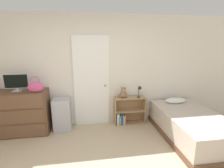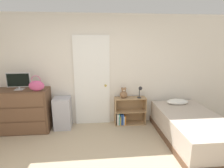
{
  "view_description": "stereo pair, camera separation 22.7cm",
  "coord_description": "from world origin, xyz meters",
  "px_view_note": "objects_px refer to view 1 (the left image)",
  "views": [
    {
      "loc": [
        -0.06,
        -1.78,
        1.96
      ],
      "look_at": [
        0.52,
        1.95,
        1.03
      ],
      "focal_mm": 28.0,
      "sensor_mm": 36.0,
      "label": 1
    },
    {
      "loc": [
        0.16,
        -1.81,
        1.96
      ],
      "look_at": [
        0.52,
        1.95,
        1.03
      ],
      "focal_mm": 28.0,
      "sensor_mm": 36.0,
      "label": 2
    }
  ],
  "objects_px": {
    "dresser": "(22,113)",
    "bookshelf": "(127,112)",
    "bed": "(191,125)",
    "handbag": "(36,87)",
    "desk_lamp": "(140,89)",
    "teddy_bear": "(123,93)",
    "tv": "(16,82)",
    "storage_bin": "(62,114)"
  },
  "relations": [
    {
      "from": "dresser",
      "to": "tv",
      "type": "relative_size",
      "value": 2.24
    },
    {
      "from": "bed",
      "to": "teddy_bear",
      "type": "bearing_deg",
      "value": 146.79
    },
    {
      "from": "dresser",
      "to": "tv",
      "type": "xyz_separation_m",
      "value": [
        -0.04,
        0.0,
        0.67
      ]
    },
    {
      "from": "dresser",
      "to": "bookshelf",
      "type": "bearing_deg",
      "value": 3.06
    },
    {
      "from": "storage_bin",
      "to": "bed",
      "type": "height_order",
      "value": "storage_bin"
    },
    {
      "from": "desk_lamp",
      "to": "bed",
      "type": "xyz_separation_m",
      "value": [
        0.87,
        -0.79,
        -0.59
      ]
    },
    {
      "from": "handbag",
      "to": "teddy_bear",
      "type": "xyz_separation_m",
      "value": [
        1.85,
        0.26,
        -0.3
      ]
    },
    {
      "from": "bookshelf",
      "to": "storage_bin",
      "type": "bearing_deg",
      "value": -177.58
    },
    {
      "from": "handbag",
      "to": "bed",
      "type": "distance_m",
      "value": 3.26
    },
    {
      "from": "tv",
      "to": "bed",
      "type": "relative_size",
      "value": 0.25
    },
    {
      "from": "dresser",
      "to": "tv",
      "type": "bearing_deg",
      "value": 176.96
    },
    {
      "from": "handbag",
      "to": "desk_lamp",
      "type": "bearing_deg",
      "value": 5.75
    },
    {
      "from": "storage_bin",
      "to": "bookshelf",
      "type": "height_order",
      "value": "storage_bin"
    },
    {
      "from": "storage_bin",
      "to": "bookshelf",
      "type": "distance_m",
      "value": 1.51
    },
    {
      "from": "teddy_bear",
      "to": "bed",
      "type": "distance_m",
      "value": 1.59
    },
    {
      "from": "bookshelf",
      "to": "bed",
      "type": "bearing_deg",
      "value": -35.68
    },
    {
      "from": "dresser",
      "to": "bookshelf",
      "type": "height_order",
      "value": "dresser"
    },
    {
      "from": "dresser",
      "to": "teddy_bear",
      "type": "xyz_separation_m",
      "value": [
        2.22,
        0.11,
        0.29
      ]
    },
    {
      "from": "storage_bin",
      "to": "bed",
      "type": "relative_size",
      "value": 0.38
    },
    {
      "from": "tv",
      "to": "teddy_bear",
      "type": "relative_size",
      "value": 1.88
    },
    {
      "from": "teddy_bear",
      "to": "desk_lamp",
      "type": "bearing_deg",
      "value": -5.31
    },
    {
      "from": "dresser",
      "to": "desk_lamp",
      "type": "xyz_separation_m",
      "value": [
        2.6,
        0.08,
        0.38
      ]
    },
    {
      "from": "dresser",
      "to": "desk_lamp",
      "type": "bearing_deg",
      "value": 1.74
    },
    {
      "from": "bookshelf",
      "to": "bed",
      "type": "xyz_separation_m",
      "value": [
        1.16,
        -0.83,
        -0.01
      ]
    },
    {
      "from": "handbag",
      "to": "bookshelf",
      "type": "distance_m",
      "value": 2.12
    },
    {
      "from": "bookshelf",
      "to": "desk_lamp",
      "type": "relative_size",
      "value": 2.65
    },
    {
      "from": "dresser",
      "to": "bookshelf",
      "type": "xyz_separation_m",
      "value": [
        2.32,
        0.12,
        -0.2
      ]
    },
    {
      "from": "tv",
      "to": "bed",
      "type": "distance_m",
      "value": 3.69
    },
    {
      "from": "handbag",
      "to": "bookshelf",
      "type": "bearing_deg",
      "value": 7.89
    },
    {
      "from": "tv",
      "to": "dresser",
      "type": "bearing_deg",
      "value": -3.04
    },
    {
      "from": "handbag",
      "to": "storage_bin",
      "type": "relative_size",
      "value": 0.45
    },
    {
      "from": "bookshelf",
      "to": "bed",
      "type": "height_order",
      "value": "bookshelf"
    },
    {
      "from": "storage_bin",
      "to": "teddy_bear",
      "type": "relative_size",
      "value": 2.79
    },
    {
      "from": "bookshelf",
      "to": "teddy_bear",
      "type": "xyz_separation_m",
      "value": [
        -0.1,
        -0.01,
        0.49
      ]
    },
    {
      "from": "bookshelf",
      "to": "dresser",
      "type": "bearing_deg",
      "value": -176.94
    },
    {
      "from": "dresser",
      "to": "storage_bin",
      "type": "relative_size",
      "value": 1.51
    },
    {
      "from": "bookshelf",
      "to": "tv",
      "type": "bearing_deg",
      "value": -177.04
    },
    {
      "from": "desk_lamp",
      "to": "dresser",
      "type": "bearing_deg",
      "value": -178.26
    },
    {
      "from": "dresser",
      "to": "storage_bin",
      "type": "xyz_separation_m",
      "value": [
        0.81,
        0.06,
        -0.12
      ]
    },
    {
      "from": "dresser",
      "to": "handbag",
      "type": "relative_size",
      "value": 3.35
    },
    {
      "from": "tv",
      "to": "storage_bin",
      "type": "bearing_deg",
      "value": 3.93
    },
    {
      "from": "bookshelf",
      "to": "teddy_bear",
      "type": "height_order",
      "value": "teddy_bear"
    }
  ]
}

